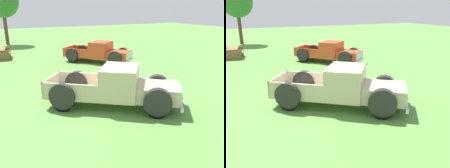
# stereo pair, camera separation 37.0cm
# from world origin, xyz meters

# --- Properties ---
(ground_plane) EXTENTS (80.00, 80.00, 0.00)m
(ground_plane) POSITION_xyz_m (0.00, 0.00, 0.00)
(ground_plane) COLOR #5B9342
(pickup_truck_foreground) EXTENTS (5.29, 4.68, 1.61)m
(pickup_truck_foreground) POSITION_xyz_m (1.00, -1.22, 0.77)
(pickup_truck_foreground) COLOR #C6B793
(pickup_truck_foreground) RESTS_ON ground_plane
(pickup_truck_behind_left) EXTENTS (4.46, 4.80, 1.49)m
(pickup_truck_behind_left) POSITION_xyz_m (3.78, 6.37, 0.71)
(pickup_truck_behind_left) COLOR #D14723
(pickup_truck_behind_left) RESTS_ON ground_plane
(picnic_table) EXTENTS (1.72, 1.99, 0.78)m
(picnic_table) POSITION_xyz_m (-2.59, 11.16, 0.49)
(picnic_table) COLOR olive
(picnic_table) RESTS_ON ground_plane
(oak_tree_east) EXTENTS (3.15, 3.15, 5.91)m
(oak_tree_east) POSITION_xyz_m (-1.36, 18.85, 4.29)
(oak_tree_east) COLOR brown
(oak_tree_east) RESTS_ON ground_plane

